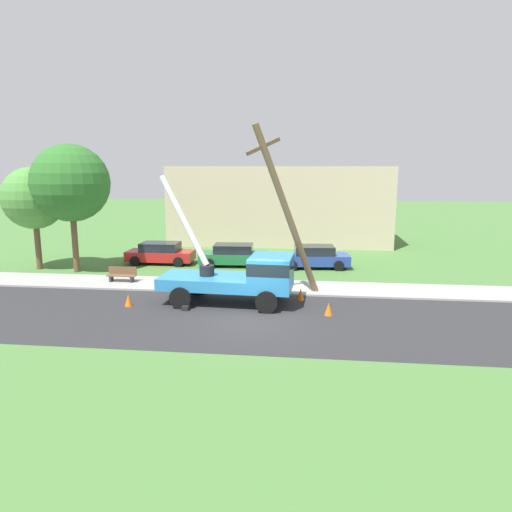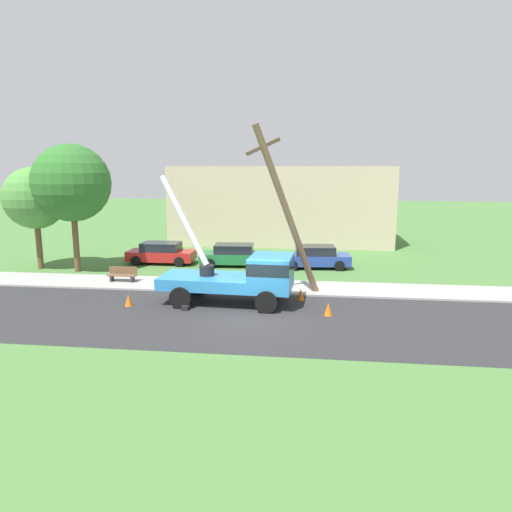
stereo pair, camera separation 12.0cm
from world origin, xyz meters
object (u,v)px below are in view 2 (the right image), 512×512
parked_sedan_green (234,255)px  leaning_utility_pole (287,211)px  traffic_cone_curbside (301,294)px  parked_sedan_blue (315,257)px  utility_truck (244,275)px  roadside_tree_near (72,183)px  roadside_tree_far (35,198)px  parked_sedan_red (161,253)px  traffic_cone_ahead (328,309)px  park_bench (122,275)px  traffic_cone_behind (129,300)px

parked_sedan_green → leaning_utility_pole: bearing=-61.6°
traffic_cone_curbside → parked_sedan_blue: bearing=84.9°
utility_truck → leaning_utility_pole: bearing=37.0°
roadside_tree_near → parked_sedan_blue: bearing=11.2°
leaning_utility_pole → utility_truck: bearing=-143.0°
utility_truck → roadside_tree_far: 15.51m
parked_sedan_red → roadside_tree_near: (-4.37, -2.98, 4.69)m
parked_sedan_red → traffic_cone_ahead: bearing=-42.5°
traffic_cone_ahead → traffic_cone_curbside: 2.59m
parked_sedan_blue → parked_sedan_green: bearing=-179.7°
traffic_cone_curbside → parked_sedan_red: (-9.50, 7.61, 0.43)m
leaning_utility_pole → roadside_tree_near: size_ratio=1.09×
traffic_cone_curbside → utility_truck: bearing=-160.2°
leaning_utility_pole → roadside_tree_far: bearing=163.7°
park_bench → roadside_tree_far: 8.28m
leaning_utility_pole → park_bench: (-9.19, 1.72, -3.83)m
utility_truck → traffic_cone_ahead: size_ratio=12.06×
parked_sedan_green → parked_sedan_blue: same height
traffic_cone_ahead → roadside_tree_near: 17.40m
parked_sedan_red → utility_truck: bearing=-51.3°
roadside_tree_far → leaning_utility_pole: bearing=-16.3°
utility_truck → traffic_cone_curbside: 3.03m
utility_truck → parked_sedan_green: (-1.90, 8.43, -0.70)m
utility_truck → parked_sedan_green: size_ratio=1.50×
traffic_cone_behind → parked_sedan_green: 10.04m
park_bench → utility_truck: bearing=-23.2°
parked_sedan_blue → roadside_tree_near: 15.55m
leaning_utility_pole → traffic_cone_ahead: leaning_utility_pole is taller
parked_sedan_red → traffic_cone_behind: bearing=-80.7°
utility_truck → park_bench: utility_truck is taller
leaning_utility_pole → parked_sedan_blue: bearing=78.5°
traffic_cone_ahead → roadside_tree_near: size_ratio=0.07×
parked_sedan_blue → roadside_tree_near: bearing=-168.8°
utility_truck → traffic_cone_behind: bearing=-169.1°
traffic_cone_ahead → roadside_tree_far: bearing=157.6°
park_bench → leaning_utility_pole: bearing=-10.6°
traffic_cone_ahead → parked_sedan_red: size_ratio=0.13×
traffic_cone_behind → roadside_tree_near: bearing=132.0°
parked_sedan_red → leaning_utility_pole: bearing=-39.3°
parked_sedan_green → roadside_tree_far: bearing=-168.8°
traffic_cone_behind → traffic_cone_curbside: bearing=14.0°
parked_sedan_green → parked_sedan_blue: bearing=0.3°
parked_sedan_red → roadside_tree_near: size_ratio=0.57×
leaning_utility_pole → traffic_cone_curbside: leaning_utility_pole is taller
parked_sedan_blue → parked_sedan_red: bearing=179.4°
parked_sedan_blue → roadside_tree_far: (-17.27, -2.41, 3.74)m
leaning_utility_pole → roadside_tree_far: 16.50m
roadside_tree_far → parked_sedan_green: bearing=11.2°
traffic_cone_ahead → traffic_cone_behind: bearing=178.2°
parked_sedan_blue → traffic_cone_ahead: bearing=-86.5°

